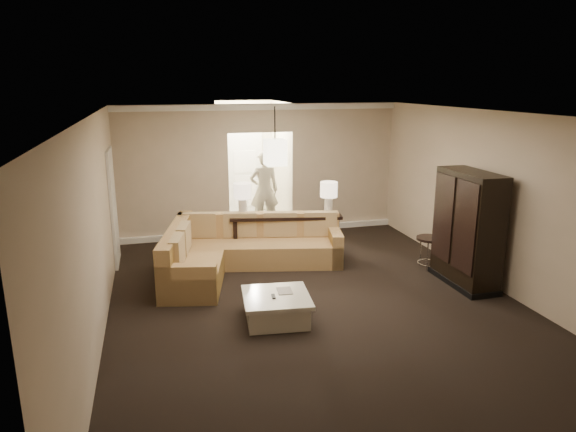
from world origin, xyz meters
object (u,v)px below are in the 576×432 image
object	(u,v)px
armoire	(467,231)
person	(264,186)
coffee_table	(276,307)
console_table	(286,231)
sectional_sofa	(238,251)
drink_table	(429,246)

from	to	relation	value
armoire	person	bearing A→B (deg)	121.38
coffee_table	console_table	distance (m)	2.77
sectional_sofa	console_table	bearing A→B (deg)	40.38
drink_table	console_table	bearing A→B (deg)	149.68
armoire	person	xyz separation A→B (m)	(-2.46, 4.04, 0.09)
armoire	drink_table	xyz separation A→B (m)	(-0.19, 0.79, -0.48)
person	coffee_table	bearing A→B (deg)	81.99
person	sectional_sofa	bearing A→B (deg)	69.92
coffee_table	person	bearing A→B (deg)	79.64
console_table	drink_table	size ratio (longest dim) A/B	3.71
person	drink_table	bearing A→B (deg)	127.31
sectional_sofa	armoire	distance (m)	3.86
sectional_sofa	drink_table	world-z (taller)	sectional_sofa
coffee_table	person	size ratio (longest dim) A/B	0.51
sectional_sofa	console_table	xyz separation A→B (m)	(1.01, 0.53, 0.12)
sectional_sofa	coffee_table	distance (m)	2.12
coffee_table	console_table	world-z (taller)	console_table
armoire	person	size ratio (longest dim) A/B	0.95
coffee_table	armoire	bearing A→B (deg)	8.85
console_table	drink_table	xyz separation A→B (m)	(2.27, -1.33, -0.07)
drink_table	person	bearing A→B (deg)	124.96
console_table	person	bearing A→B (deg)	100.57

